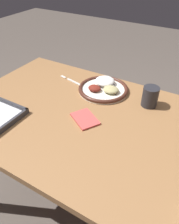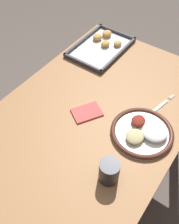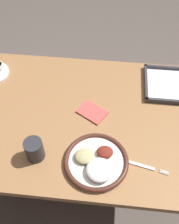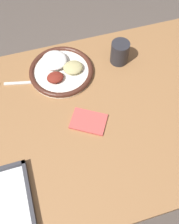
# 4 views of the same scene
# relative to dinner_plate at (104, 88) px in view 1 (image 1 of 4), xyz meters

# --- Properties ---
(ground_plane) EXTENTS (8.00, 8.00, 0.00)m
(ground_plane) POSITION_rel_dinner_plate_xyz_m (-0.07, 0.23, -0.73)
(ground_plane) COLOR #564C44
(dining_table) EXTENTS (1.26, 0.75, 0.72)m
(dining_table) POSITION_rel_dinner_plate_xyz_m (-0.07, 0.23, -0.12)
(dining_table) COLOR olive
(dining_table) RESTS_ON ground_plane
(dinner_plate) EXTENTS (0.25, 0.25, 0.05)m
(dinner_plate) POSITION_rel_dinner_plate_xyz_m (0.00, 0.00, 0.00)
(dinner_plate) COLOR white
(dinner_plate) RESTS_ON dining_table
(fork) EXTENTS (0.20, 0.06, 0.00)m
(fork) POSITION_rel_dinner_plate_xyz_m (0.17, 0.01, -0.01)
(fork) COLOR silver
(fork) RESTS_ON dining_table
(drinking_cup) EXTENTS (0.07, 0.07, 0.09)m
(drinking_cup) POSITION_rel_dinner_plate_xyz_m (-0.24, 0.01, 0.03)
(drinking_cup) COLOR #28282D
(drinking_cup) RESTS_ON dining_table
(napkin) EXTENTS (0.15, 0.14, 0.01)m
(napkin) POSITION_rel_dinner_plate_xyz_m (-0.04, 0.25, -0.01)
(napkin) COLOR #CC4C47
(napkin) RESTS_ON dining_table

